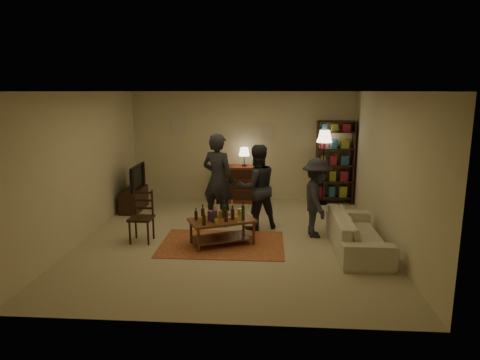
# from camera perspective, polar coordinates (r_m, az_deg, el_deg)

# --- Properties ---
(floor) EXTENTS (6.00, 6.00, 0.00)m
(floor) POSITION_cam_1_polar(r_m,az_deg,el_deg) (8.07, -0.96, -7.80)
(floor) COLOR #C6B793
(floor) RESTS_ON ground
(room_shell) EXTENTS (6.00, 6.00, 6.00)m
(room_shell) POSITION_cam_1_polar(r_m,az_deg,el_deg) (10.67, -3.12, 6.98)
(room_shell) COLOR beige
(room_shell) RESTS_ON ground
(rug) EXTENTS (2.20, 1.50, 0.01)m
(rug) POSITION_cam_1_polar(r_m,az_deg,el_deg) (7.79, -2.38, -8.50)
(rug) COLOR maroon
(rug) RESTS_ON ground
(coffee_table) EXTENTS (1.29, 1.04, 0.81)m
(coffee_table) POSITION_cam_1_polar(r_m,az_deg,el_deg) (7.66, -2.46, -5.66)
(coffee_table) COLOR brown
(coffee_table) RESTS_ON ground
(dining_chair) EXTENTS (0.42, 0.42, 0.95)m
(dining_chair) POSITION_cam_1_polar(r_m,az_deg,el_deg) (8.02, -12.92, -4.50)
(dining_chair) COLOR black
(dining_chair) RESTS_ON ground
(tv_stand) EXTENTS (0.40, 1.00, 1.06)m
(tv_stand) POSITION_cam_1_polar(r_m,az_deg,el_deg) (10.14, -13.98, -1.79)
(tv_stand) COLOR black
(tv_stand) RESTS_ON ground
(dresser) EXTENTS (1.00, 0.50, 1.36)m
(dresser) POSITION_cam_1_polar(r_m,az_deg,el_deg) (10.56, -0.76, -0.40)
(dresser) COLOR brown
(dresser) RESTS_ON ground
(bookshelf) EXTENTS (0.90, 0.34, 2.02)m
(bookshelf) POSITION_cam_1_polar(r_m,az_deg,el_deg) (10.61, 12.52, 2.44)
(bookshelf) COLOR black
(bookshelf) RESTS_ON ground
(floor_lamp) EXTENTS (0.36, 0.36, 1.79)m
(floor_lamp) POSITION_cam_1_polar(r_m,az_deg,el_deg) (10.38, 11.17, 5.05)
(floor_lamp) COLOR black
(floor_lamp) RESTS_ON ground
(sofa) EXTENTS (0.81, 2.08, 0.61)m
(sofa) POSITION_cam_1_polar(r_m,az_deg,el_deg) (7.72, 15.37, -6.77)
(sofa) COLOR beige
(sofa) RESTS_ON ground
(person_left) EXTENTS (0.82, 0.70, 1.89)m
(person_left) POSITION_cam_1_polar(r_m,az_deg,el_deg) (8.64, -2.96, 0.02)
(person_left) COLOR #23232A
(person_left) RESTS_ON ground
(person_right) EXTENTS (1.01, 0.92, 1.69)m
(person_right) POSITION_cam_1_polar(r_m,az_deg,el_deg) (8.43, 2.23, -0.96)
(person_right) COLOR #27272F
(person_right) RESTS_ON ground
(person_by_sofa) EXTENTS (0.63, 1.01, 1.50)m
(person_by_sofa) POSITION_cam_1_polar(r_m,az_deg,el_deg) (8.12, 10.15, -2.33)
(person_by_sofa) COLOR #27262E
(person_by_sofa) RESTS_ON ground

